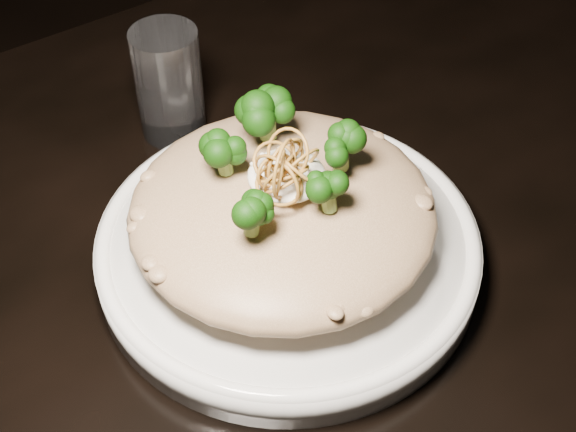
% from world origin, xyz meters
% --- Properties ---
extents(table, '(1.10, 0.80, 0.75)m').
position_xyz_m(table, '(0.00, 0.00, 0.67)').
color(table, black).
rests_on(table, ground).
extents(plate, '(0.31, 0.31, 0.03)m').
position_xyz_m(plate, '(0.01, -0.03, 0.77)').
color(plate, white).
rests_on(plate, table).
extents(risotto, '(0.24, 0.24, 0.05)m').
position_xyz_m(risotto, '(0.01, -0.03, 0.81)').
color(risotto, brown).
rests_on(risotto, plate).
extents(broccoli, '(0.15, 0.15, 0.05)m').
position_xyz_m(broccoli, '(0.01, -0.03, 0.86)').
color(broccoli, black).
rests_on(broccoli, risotto).
extents(cheese, '(0.06, 0.06, 0.02)m').
position_xyz_m(cheese, '(0.01, -0.03, 0.84)').
color(cheese, white).
rests_on(cheese, risotto).
extents(shallots, '(0.06, 0.06, 0.04)m').
position_xyz_m(shallots, '(0.01, -0.03, 0.87)').
color(shallots, brown).
rests_on(shallots, cheese).
extents(drinking_glass, '(0.07, 0.07, 0.11)m').
position_xyz_m(drinking_glass, '(0.02, 0.17, 0.81)').
color(drinking_glass, silver).
rests_on(drinking_glass, table).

